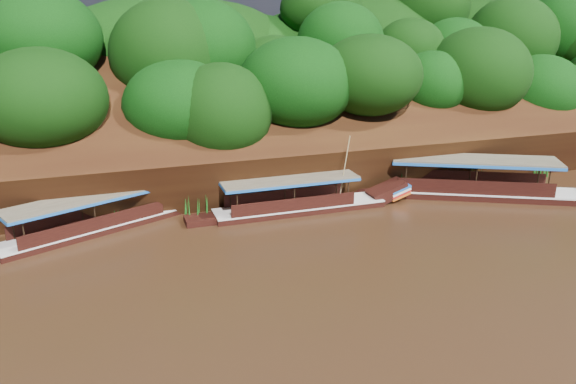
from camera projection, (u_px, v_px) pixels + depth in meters
name	position (u px, v px, depth m)	size (l,w,h in m)	color
ground	(362.00, 260.00, 29.52)	(160.00, 160.00, 0.00)	black
riverbank	(250.00, 135.00, 49.34)	(120.00, 30.06, 19.40)	black
boat_0	(498.00, 189.00, 38.95)	(16.18, 9.55, 7.56)	black
boat_1	(310.00, 202.00, 36.60)	(13.36, 2.39, 5.39)	black
boat_2	(113.00, 219.00, 33.87)	(13.74, 7.41, 6.09)	black
reeds	(267.00, 194.00, 36.99)	(48.34, 2.39, 2.09)	#185916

